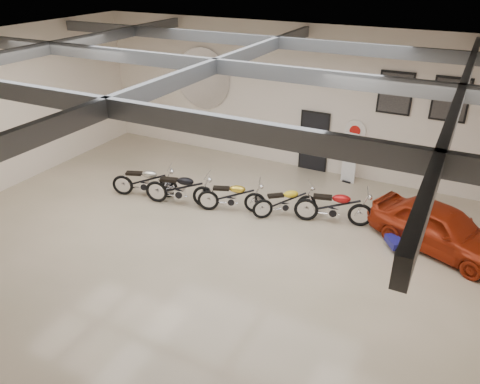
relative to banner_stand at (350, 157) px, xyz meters
The scene contains 17 objects.
floor 5.90m from the banner_stand, 109.30° to the right, with size 16.00×12.00×0.01m, color #BCA88F.
ceiling 7.13m from the banner_stand, 109.30° to the right, with size 16.00×12.00×0.01m, color gray.
back_wall 2.55m from the banner_stand, 165.44° to the left, with size 16.00×0.02×5.00m, color silver.
ceiling_beams 6.99m from the banner_stand, 109.30° to the right, with size 15.80×11.80×0.32m, color #4F5155, non-canonical shape.
door 1.50m from the banner_stand, 162.48° to the left, with size 0.92×0.08×2.10m, color black.
logo_plaque 6.24m from the banner_stand, behind, with size 2.30×0.06×1.16m, color silver, non-canonical shape.
poster_left 2.49m from the banner_stand, 23.18° to the left, with size 1.05×0.08×1.35m, color black, non-canonical shape.
poster_mid 3.49m from the banner_stand, ahead, with size 1.05×0.08×1.35m, color black, non-canonical shape.
oil_sign 0.92m from the banner_stand, 93.26° to the left, with size 0.72×0.10×0.72m, color white, non-canonical shape.
banner_stand is the anchor object (origin of this frame).
motorcycle_silver 6.80m from the banner_stand, 144.06° to the right, with size 2.09×0.65×1.09m, color silver, non-canonical shape.
motorcycle_black 5.77m from the banner_stand, 136.44° to the right, with size 2.20×0.68×1.14m, color silver, non-canonical shape.
motorcycle_gold 4.45m from the banner_stand, 125.30° to the right, with size 2.02×0.63×1.05m, color silver, non-canonical shape.
motorcycle_yellow 3.36m from the banner_stand, 107.98° to the right, with size 1.90×0.59×0.99m, color silver, non-canonical shape.
motorcycle_red 2.96m from the banner_stand, 82.98° to the right, with size 2.18×0.68×1.13m, color silver, non-canonical shape.
go_kart 4.19m from the banner_stand, 48.69° to the right, with size 1.65×0.74×0.60m, color navy, non-canonical shape.
vintage_car 4.36m from the banner_stand, 42.57° to the right, with size 3.65×1.47×1.24m, color #9A260E.
Camera 1 is at (5.22, -9.02, 6.92)m, focal length 35.00 mm.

